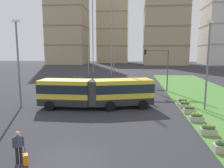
{
  "coord_description": "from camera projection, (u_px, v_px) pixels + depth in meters",
  "views": [
    {
      "loc": [
        3.59,
        -10.32,
        5.81
      ],
      "look_at": [
        0.93,
        13.85,
        2.2
      ],
      "focal_mm": 34.27,
      "sensor_mm": 36.0,
      "label": 1
    }
  ],
  "objects": [
    {
      "name": "flower_planter_1",
      "position": [
        208.0,
        130.0,
        14.98
      ],
      "size": [
        1.1,
        0.56,
        0.74
      ],
      "color": "#B7AD9E",
      "rests_on": "grass_median"
    },
    {
      "name": "flower_planter_4",
      "position": [
        185.0,
        105.0,
        22.14
      ],
      "size": [
        1.1,
        0.56,
        0.74
      ],
      "color": "#B7AD9E",
      "rests_on": "grass_median"
    },
    {
      "name": "streetlight_left",
      "position": [
        18.0,
        61.0,
        22.09
      ],
      "size": [
        0.7,
        0.28,
        9.05
      ],
      "color": "slate",
      "rests_on": "ground"
    },
    {
      "name": "car_white_van",
      "position": [
        79.0,
        82.0,
        36.85
      ],
      "size": [
        4.61,
        2.51,
        1.58
      ],
      "color": "silver",
      "rests_on": "ground"
    },
    {
      "name": "flower_planter_5",
      "position": [
        182.0,
        102.0,
        23.26
      ],
      "size": [
        1.1,
        0.56,
        0.74
      ],
      "color": "#B7AD9E",
      "rests_on": "grass_median"
    },
    {
      "name": "transmission_pylon",
      "position": [
        101.0,
        3.0,
        56.31
      ],
      "size": [
        9.0,
        6.24,
        34.58
      ],
      "color": "gray",
      "rests_on": "ground"
    },
    {
      "name": "flower_planter_0",
      "position": [
        224.0,
        146.0,
        12.35
      ],
      "size": [
        1.1,
        0.56,
        0.74
      ],
      "color": "#B7AD9E",
      "rests_on": "grass_median"
    },
    {
      "name": "apartment_tower_eastcentre",
      "position": [
        223.0,
        7.0,
        100.31
      ],
      "size": [
        16.41,
        19.16,
        53.88
      ],
      "color": "silver",
      "rests_on": "ground"
    },
    {
      "name": "apartment_tower_west",
      "position": [
        67.0,
        9.0,
        104.43
      ],
      "size": [
        18.2,
        17.52,
        53.18
      ],
      "color": "tan",
      "rests_on": "ground"
    },
    {
      "name": "articulated_bus",
      "position": [
        96.0,
        92.0,
        22.39
      ],
      "size": [
        11.86,
        4.39,
        3.0
      ],
      "color": "yellow",
      "rests_on": "ground"
    },
    {
      "name": "apartment_tower_westcentre",
      "position": [
        113.0,
        31.0,
        120.17
      ],
      "size": [
        16.72,
        14.39,
        35.86
      ],
      "color": "beige",
      "rests_on": "ground"
    },
    {
      "name": "rolling_suitcase",
      "position": [
        25.0,
        159.0,
        11.06
      ],
      "size": [
        0.4,
        0.43,
        0.97
      ],
      "color": "orange",
      "rests_on": "ground"
    },
    {
      "name": "pedestrian_crossing",
      "position": [
        18.0,
        145.0,
        11.21
      ],
      "size": [
        0.49,
        0.38,
        1.74
      ],
      "color": "black",
      "rests_on": "ground"
    },
    {
      "name": "streetlight_median",
      "position": [
        208.0,
        62.0,
        20.99
      ],
      "size": [
        0.7,
        0.28,
        8.79
      ],
      "color": "slate",
      "rests_on": "ground"
    },
    {
      "name": "flower_planter_3",
      "position": [
        189.0,
        110.0,
        20.23
      ],
      "size": [
        1.1,
        0.56,
        0.74
      ],
      "color": "#B7AD9E",
      "rests_on": "grass_median"
    },
    {
      "name": "apartment_tower_centre",
      "position": [
        165.0,
        20.0,
        101.53
      ],
      "size": [
        19.86,
        19.04,
        42.33
      ],
      "color": "tan",
      "rests_on": "ground"
    },
    {
      "name": "flower_planter_2",
      "position": [
        197.0,
        117.0,
        17.85
      ],
      "size": [
        1.1,
        0.56,
        0.74
      ],
      "color": "#B7AD9E",
      "rests_on": "grass_median"
    },
    {
      "name": "traffic_light_far_right",
      "position": [
        160.0,
        63.0,
        31.62
      ],
      "size": [
        3.72,
        0.28,
        6.25
      ],
      "color": "#474C51",
      "rests_on": "ground"
    },
    {
      "name": "ground_plane",
      "position": [
        66.0,
        162.0,
        11.39
      ],
      "size": [
        260.0,
        260.0,
        0.0
      ],
      "primitive_type": "plane",
      "color": "#2D2D33"
    }
  ]
}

